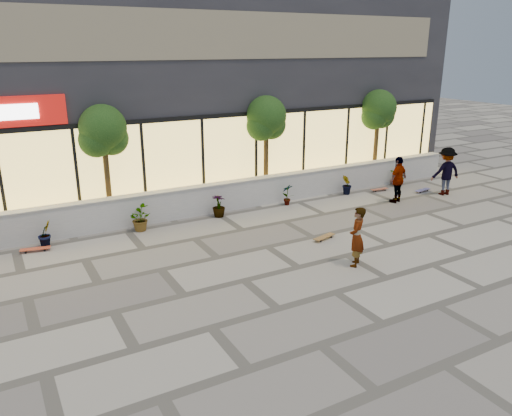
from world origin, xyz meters
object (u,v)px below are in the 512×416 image
tree_east (378,112)px  skateboard_right_far (422,190)px  skater_right_near (398,180)px  skater_right_far (446,171)px  skateboard_center (324,237)px  tree_mideast (266,121)px  skateboard_left (35,249)px  skater_center (357,237)px  skateboard_right_near (379,189)px  tree_midwest (103,134)px

tree_east → skateboard_right_far: (0.44, -2.44, -2.91)m
tree_east → skater_right_near: size_ratio=2.22×
skater_right_far → skateboard_center: 7.33m
tree_mideast → skateboard_right_far: (5.94, -2.44, -2.91)m
tree_mideast → skateboard_center: bearing=-98.1°
tree_east → skater_right_far: (0.91, -3.09, -2.04)m
tree_mideast → skateboard_left: size_ratio=4.63×
skater_right_near → skateboard_center: bearing=4.6°
skater_right_near → skateboard_right_far: bearing=178.6°
tree_east → skateboard_left: (-14.04, -1.50, -2.90)m
tree_east → skateboard_center: size_ratio=4.59×
skater_center → skateboard_right_near: 7.65m
skater_right_far → skateboard_center: bearing=24.4°
skateboard_right_near → skateboard_right_far: size_ratio=0.95×
tree_midwest → skateboard_right_far: 12.53m
skater_right_far → skateboard_right_far: size_ratio=2.30×
tree_east → skateboard_right_near: (-1.00, -1.50, -2.91)m
skater_center → skater_right_near: size_ratio=0.93×
tree_midwest → tree_mideast: bearing=0.0°
tree_east → skateboard_right_far: tree_east is taller
skater_center → skateboard_right_far: 8.23m
skater_right_far → skateboard_right_far: (-0.47, 0.65, -0.87)m
tree_mideast → skater_right_near: 5.41m
skateboard_center → skateboard_right_near: (5.18, 3.26, -0.01)m
tree_mideast → tree_midwest: bearing=180.0°
tree_mideast → skater_right_near: tree_mideast is taller
tree_midwest → skateboard_right_near: (10.50, -1.50, -2.91)m
tree_east → skateboard_left: size_ratio=4.63×
tree_mideast → skater_center: 7.11m
skateboard_center → skater_right_far: bearing=-1.8°
tree_midwest → tree_east: size_ratio=1.00×
skater_right_far → skateboard_left: skater_right_far is taller
tree_midwest → skater_right_far: bearing=-14.0°
skater_center → skateboard_right_near: skater_center is taller
tree_mideast → skater_right_near: size_ratio=2.22×
skater_right_near → skateboard_center: (-4.69, -1.80, -0.80)m
skateboard_left → skateboard_right_near: size_ratio=1.08×
skater_right_near → skateboard_left: size_ratio=2.09×
tree_east → skater_right_near: tree_east is taller
tree_midwest → skater_right_near: tree_midwest is taller
tree_midwest → skateboard_right_near: bearing=-8.1°
skateboard_center → skateboard_right_near: 6.12m
skateboard_right_far → skateboard_right_near: bearing=137.6°
tree_mideast → skater_right_far: tree_mideast is taller
tree_midwest → tree_mideast: 6.00m
skater_right_far → skateboard_left: 15.06m
tree_east → skater_right_far: bearing=-73.6°
skateboard_left → skateboard_right_near: bearing=11.0°
tree_east → skater_center: 9.62m
skateboard_right_near → skateboard_right_far: skateboard_right_far is taller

